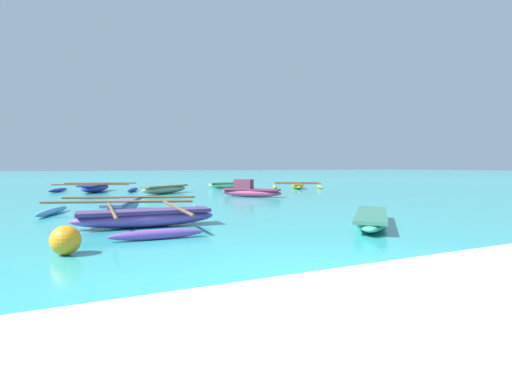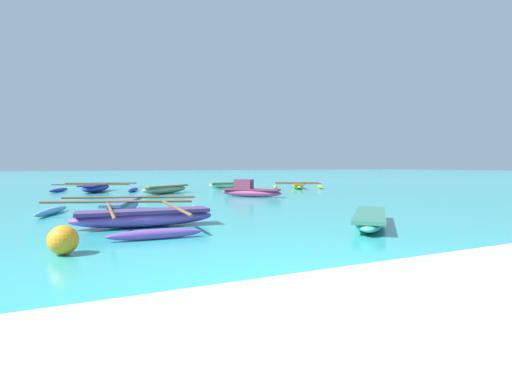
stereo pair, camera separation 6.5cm
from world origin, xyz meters
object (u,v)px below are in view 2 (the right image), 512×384
(moored_boat_4, at_px, (124,206))
(moored_boat_7, at_px, (144,218))
(moored_boat_0, at_px, (297,186))
(moored_boat_3, at_px, (96,188))
(moored_boat_1, at_px, (229,185))
(moored_boat_6, at_px, (250,191))
(mooring_buoy_0, at_px, (63,240))
(moored_boat_5, at_px, (370,219))
(moored_boat_2, at_px, (165,189))

(moored_boat_4, bearing_deg, moored_boat_7, -158.58)
(moored_boat_0, height_order, moored_boat_3, moored_boat_3)
(moored_boat_4, bearing_deg, moored_boat_1, -15.08)
(moored_boat_6, relative_size, mooring_buoy_0, 5.31)
(moored_boat_5, height_order, mooring_buoy_0, mooring_buoy_0)
(moored_boat_6, xyz_separation_m, mooring_buoy_0, (-7.66, -9.37, -0.04))
(moored_boat_7, bearing_deg, moored_boat_3, 93.63)
(mooring_buoy_0, bearing_deg, moored_boat_3, 84.03)
(moored_boat_2, relative_size, mooring_buoy_0, 6.37)
(moored_boat_0, xyz_separation_m, moored_boat_5, (-6.86, -14.15, 0.01))
(moored_boat_2, relative_size, moored_boat_3, 0.63)
(moored_boat_3, bearing_deg, moored_boat_0, -77.93)
(moored_boat_0, bearing_deg, moored_boat_2, 124.70)
(moored_boat_1, xyz_separation_m, moored_boat_7, (-7.79, -13.98, -0.00))
(moored_boat_6, height_order, moored_boat_7, moored_boat_6)
(moored_boat_6, bearing_deg, moored_boat_0, 89.16)
(moored_boat_3, bearing_deg, moored_boat_7, -158.35)
(moored_boat_2, distance_m, mooring_buoy_0, 14.05)
(moored_boat_2, height_order, mooring_buoy_0, mooring_buoy_0)
(moored_boat_6, bearing_deg, moored_boat_5, -49.73)
(moored_boat_2, bearing_deg, moored_boat_4, -147.69)
(moored_boat_1, height_order, moored_boat_2, moored_boat_2)
(moored_boat_7, bearing_deg, moored_boat_4, 94.97)
(moored_boat_0, bearing_deg, moored_boat_1, 89.51)
(moored_boat_2, xyz_separation_m, moored_boat_5, (1.72, -13.03, -0.06))
(moored_boat_0, xyz_separation_m, moored_boat_3, (-11.60, 1.97, 0.05))
(moored_boat_3, xyz_separation_m, moored_boat_5, (4.74, -16.12, -0.05))
(moored_boat_0, height_order, moored_boat_4, moored_boat_4)
(moored_boat_3, xyz_separation_m, moored_boat_4, (-0.08, -11.07, -0.01))
(moored_boat_0, relative_size, moored_boat_1, 1.33)
(moored_boat_2, xyz_separation_m, moored_boat_3, (-3.02, 3.09, -0.01))
(moored_boat_5, height_order, moored_boat_6, moored_boat_6)
(moored_boat_6, bearing_deg, moored_boat_2, 175.05)
(moored_boat_3, distance_m, moored_boat_4, 11.07)
(moored_boat_6, relative_size, moored_boat_7, 0.68)
(moored_boat_3, xyz_separation_m, moored_boat_7, (-0.02, -13.94, -0.01))
(moored_boat_5, xyz_separation_m, mooring_buoy_0, (-6.45, -0.20, 0.06))
(moored_boat_0, distance_m, moored_boat_4, 14.81)
(moored_boat_5, bearing_deg, mooring_buoy_0, 135.11)
(moored_boat_4, bearing_deg, moored_boat_6, -35.48)
(moored_boat_5, bearing_deg, moored_boat_1, 32.73)
(moored_boat_3, height_order, moored_boat_4, moored_boat_3)
(moored_boat_0, relative_size, moored_boat_7, 0.95)
(moored_boat_3, bearing_deg, moored_boat_1, -67.96)
(moored_boat_1, bearing_deg, moored_boat_7, -119.39)
(moored_boat_1, distance_m, mooring_buoy_0, 18.91)
(mooring_buoy_0, bearing_deg, moored_boat_1, 59.92)
(moored_boat_4, relative_size, moored_boat_7, 1.29)
(moored_boat_7, height_order, mooring_buoy_0, mooring_buoy_0)
(moored_boat_1, bearing_deg, moored_boat_4, -125.50)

